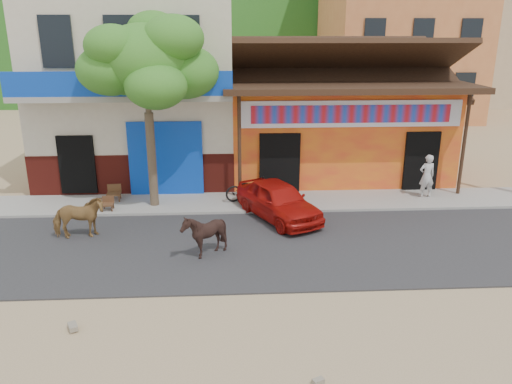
% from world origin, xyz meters
% --- Properties ---
extents(ground, '(120.00, 120.00, 0.00)m').
position_xyz_m(ground, '(0.00, 0.00, 0.00)').
color(ground, '#9E825B').
rests_on(ground, ground).
extents(road, '(60.00, 5.00, 0.04)m').
position_xyz_m(road, '(0.00, 2.50, 0.02)').
color(road, '#28282B').
rests_on(road, ground).
extents(sidewalk, '(60.00, 2.00, 0.12)m').
position_xyz_m(sidewalk, '(0.00, 6.00, 0.06)').
color(sidewalk, gray).
rests_on(sidewalk, ground).
extents(dance_club, '(8.00, 6.00, 3.60)m').
position_xyz_m(dance_club, '(2.00, 10.00, 1.80)').
color(dance_club, orange).
rests_on(dance_club, ground).
extents(cafe_building, '(7.00, 6.00, 7.00)m').
position_xyz_m(cafe_building, '(-5.50, 10.00, 3.50)').
color(cafe_building, beige).
rests_on(cafe_building, ground).
extents(apartment_front, '(9.00, 9.00, 12.00)m').
position_xyz_m(apartment_front, '(9.00, 24.00, 6.00)').
color(apartment_front, '#CC723F').
rests_on(apartment_front, ground).
extents(apartment_rear, '(8.00, 8.00, 10.00)m').
position_xyz_m(apartment_rear, '(18.00, 30.00, 5.00)').
color(apartment_rear, tan).
rests_on(apartment_rear, ground).
extents(tree, '(3.00, 3.00, 6.00)m').
position_xyz_m(tree, '(-4.60, 5.80, 3.12)').
color(tree, '#2D721E').
rests_on(tree, sidewalk).
extents(cow_tan, '(1.49, 0.84, 1.20)m').
position_xyz_m(cow_tan, '(-6.31, 3.33, 0.64)').
color(cow_tan, olive).
rests_on(cow_tan, road).
extents(cow_dark, '(1.15, 1.04, 1.19)m').
position_xyz_m(cow_dark, '(-2.81, 1.97, 0.63)').
color(cow_dark, black).
rests_on(cow_dark, road).
extents(red_car, '(2.75, 3.65, 1.16)m').
position_xyz_m(red_car, '(-0.68, 4.55, 0.62)').
color(red_car, '#AD110C').
rests_on(red_car, road).
extents(scooter, '(1.71, 0.96, 0.85)m').
position_xyz_m(scooter, '(-1.50, 6.09, 0.55)').
color(scooter, black).
rests_on(scooter, sidewalk).
extents(pedestrian, '(0.58, 0.42, 1.49)m').
position_xyz_m(pedestrian, '(4.50, 6.08, 0.86)').
color(pedestrian, silver).
rests_on(pedestrian, sidewalk).
extents(cafe_chair_left, '(0.49, 0.49, 0.97)m').
position_xyz_m(cafe_chair_left, '(-6.00, 6.28, 0.60)').
color(cafe_chair_left, '#51281B').
rests_on(cafe_chair_left, sidewalk).
extents(cafe_chair_right, '(0.39, 0.39, 0.79)m').
position_xyz_m(cafe_chair_right, '(-6.00, 5.34, 0.51)').
color(cafe_chair_right, '#4E2E1A').
rests_on(cafe_chair_right, sidewalk).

